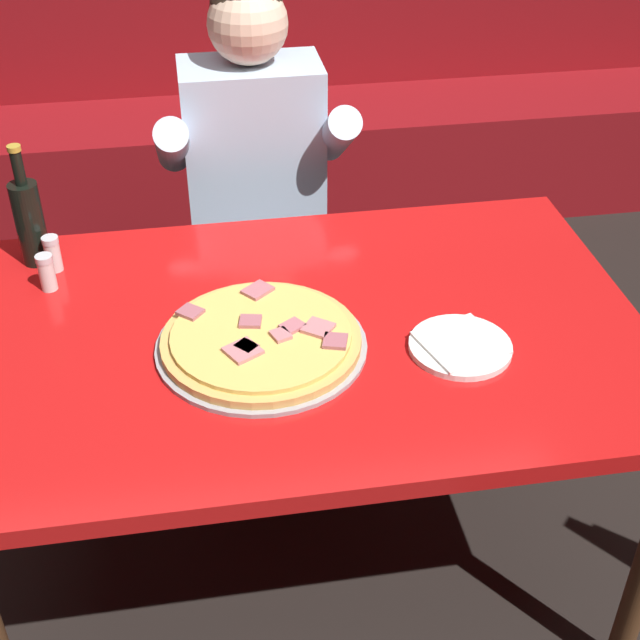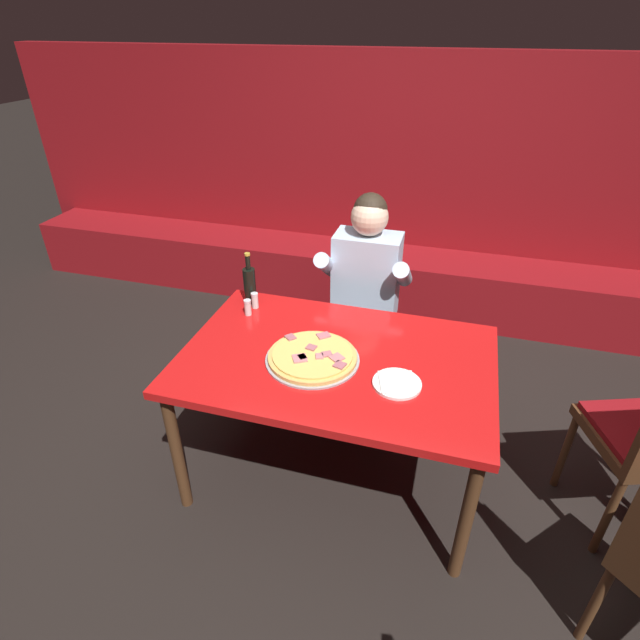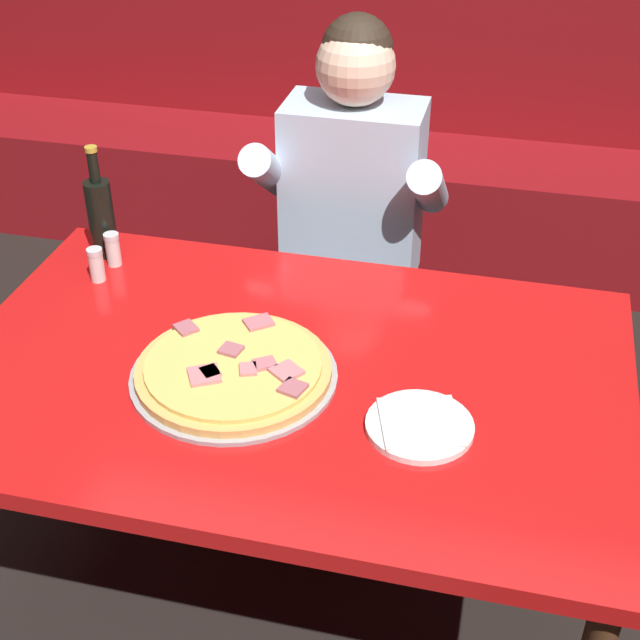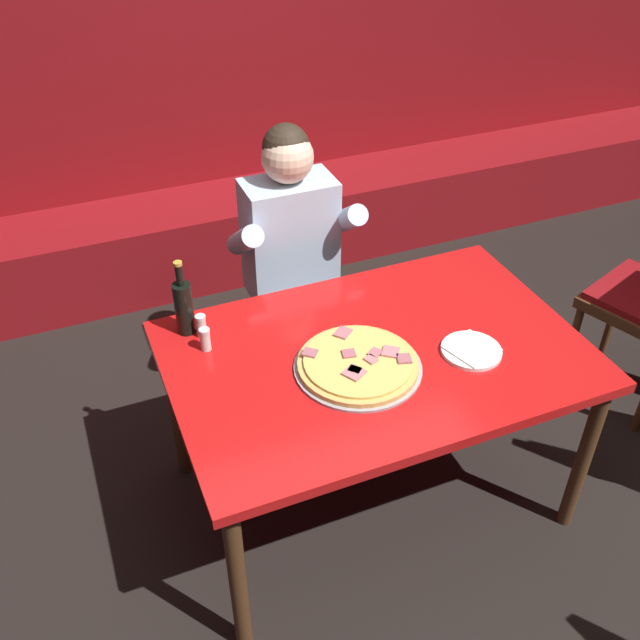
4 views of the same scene
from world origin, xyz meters
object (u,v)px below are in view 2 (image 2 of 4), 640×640
Objects in this scene: pizza at (313,357)px; diner_seated_blue_shirt at (363,294)px; shaker_black_pepper at (248,308)px; shaker_oregano at (255,301)px; beer_bottle at (250,284)px; plate_white_paper at (397,383)px; main_dining_table at (336,369)px.

diner_seated_blue_shirt is (0.07, 0.77, -0.06)m from pizza.
shaker_oregano is at bearing 85.14° from shaker_black_pepper.
pizza is 1.48× the size of beer_bottle.
shaker_black_pepper is 1.00× the size of shaker_oregano.
diner_seated_blue_shirt is at bearing 42.39° from shaker_black_pepper.
beer_bottle reaches higher than shaker_oregano.
plate_white_paper is 0.16× the size of diner_seated_blue_shirt.
plate_white_paper is (0.30, -0.13, 0.08)m from main_dining_table.
shaker_oregano is (-0.54, 0.32, 0.11)m from main_dining_table.
shaker_oregano is (0.04, -0.05, -0.07)m from beer_bottle.
pizza reaches higher than main_dining_table.
pizza is at bearing -33.52° from shaker_black_pepper.
beer_bottle is 3.40× the size of shaker_oregano.
beer_bottle is (-0.58, 0.36, 0.18)m from main_dining_table.
beer_bottle is (-0.88, 0.49, 0.10)m from plate_white_paper.
diner_seated_blue_shirt is at bearing 84.56° from pizza.
shaker_black_pepper is (-0.84, 0.36, 0.03)m from plate_white_paper.
diner_seated_blue_shirt is at bearing 32.05° from beer_bottle.
pizza is (-0.10, -0.06, 0.09)m from main_dining_table.
beer_bottle is at bearing -147.95° from diner_seated_blue_shirt.
shaker_black_pepper reaches higher than plate_white_paper.
diner_seated_blue_shirt reaches higher than shaker_black_pepper.
diner_seated_blue_shirt is (0.52, 0.47, -0.08)m from shaker_black_pepper.
shaker_oregano is (-0.44, 0.37, 0.02)m from pizza.
shaker_black_pepper is at bearing 146.48° from pizza.
main_dining_table is at bearing 30.39° from pizza.
diner_seated_blue_shirt is at bearing 92.05° from main_dining_table.
pizza is at bearing -149.61° from main_dining_table.
shaker_black_pepper reaches higher than pizza.
plate_white_paper is 2.44× the size of shaker_oregano.
shaker_oregano is (-0.83, 0.44, 0.03)m from plate_white_paper.
plate_white_paper is (0.40, -0.07, -0.01)m from pizza.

